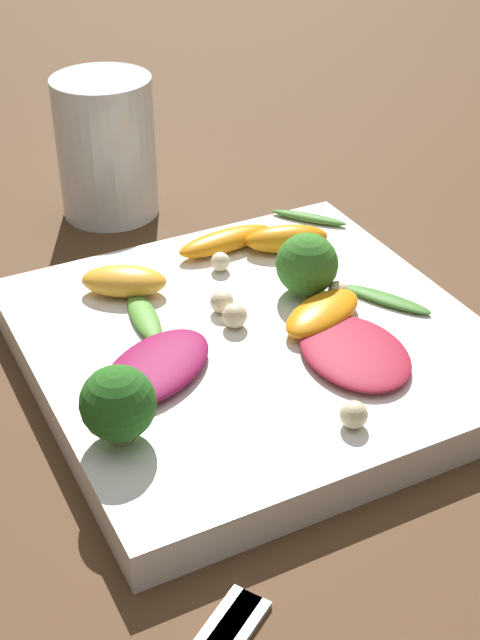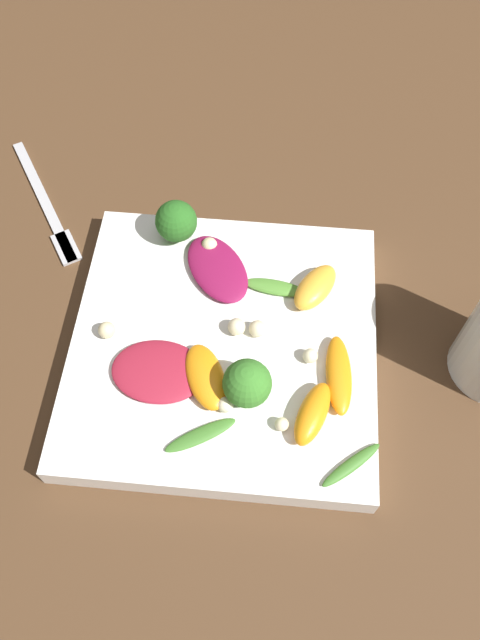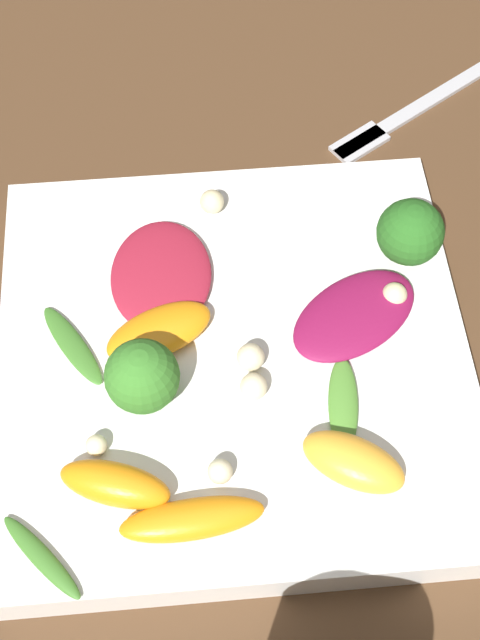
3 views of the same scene
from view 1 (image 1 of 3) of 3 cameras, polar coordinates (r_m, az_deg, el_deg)
ground_plane at (r=0.59m, az=0.95°, el=-2.79°), size 2.40×2.40×0.00m
plate at (r=0.58m, az=0.96°, el=-1.77°), size 0.28×0.28×0.03m
drinking_glass at (r=0.77m, az=-8.56°, el=10.87°), size 0.08×0.08×0.12m
radicchio_leaf_0 at (r=0.54m, az=-5.37°, el=-3.00°), size 0.10×0.09×0.01m
radicchio_leaf_1 at (r=0.55m, az=7.35°, el=-2.04°), size 0.07×0.09×0.01m
orange_segment_0 at (r=0.66m, az=3.02°, el=5.21°), size 0.07×0.04×0.02m
orange_segment_1 at (r=0.66m, az=-0.94°, el=5.09°), size 0.08×0.03×0.01m
orange_segment_2 at (r=0.58m, az=5.29°, el=0.44°), size 0.07×0.06×0.02m
orange_segment_3 at (r=0.62m, az=-7.43°, el=2.50°), size 0.07×0.05×0.02m
broccoli_floret_0 at (r=0.48m, az=-7.81°, el=-5.36°), size 0.04×0.04×0.05m
broccoli_floret_1 at (r=0.61m, az=4.30°, el=3.54°), size 0.04×0.04×0.04m
arugula_sprig_0 at (r=0.59m, az=-6.13°, el=0.21°), size 0.02×0.06×0.01m
arugula_sprig_1 at (r=0.61m, az=9.35°, el=1.32°), size 0.05×0.06×0.00m
arugula_sprig_2 at (r=0.71m, az=4.43°, el=6.56°), size 0.05×0.05×0.01m
macadamia_nut_0 at (r=0.64m, az=-1.27°, el=3.75°), size 0.01×0.01×0.01m
macadamia_nut_1 at (r=0.65m, az=4.91°, el=4.15°), size 0.01×0.01×0.01m
macadamia_nut_2 at (r=0.58m, az=-0.34°, el=0.28°), size 0.02×0.02×0.02m
macadamia_nut_3 at (r=0.61m, az=6.30°, el=1.87°), size 0.01×0.01×0.01m
macadamia_nut_4 at (r=0.52m, az=-7.58°, el=-4.21°), size 0.02×0.02×0.02m
macadamia_nut_5 at (r=0.50m, az=7.29°, el=-6.03°), size 0.02×0.02×0.02m
macadamia_nut_6 at (r=0.59m, az=-1.17°, el=1.18°), size 0.02×0.02×0.02m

